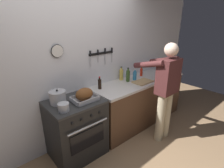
% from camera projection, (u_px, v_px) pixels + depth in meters
% --- Properties ---
extents(wall_back, '(6.00, 0.13, 2.60)m').
position_uv_depth(wall_back, '(73.00, 66.00, 2.70)').
color(wall_back, silver).
rests_on(wall_back, ground).
extents(counter_block, '(2.03, 0.65, 0.90)m').
position_uv_depth(counter_block, '(139.00, 101.00, 3.49)').
color(counter_block, brown).
rests_on(counter_block, ground).
extents(stove, '(0.76, 0.67, 0.90)m').
position_uv_depth(stove, '(76.00, 128.00, 2.61)').
color(stove, black).
rests_on(stove, ground).
extents(person_cook, '(0.51, 0.63, 1.66)m').
position_uv_depth(person_cook, '(166.00, 87.00, 2.82)').
color(person_cook, '#C6B793').
rests_on(person_cook, ground).
extents(roasting_pan, '(0.35, 0.26, 0.19)m').
position_uv_depth(roasting_pan, '(84.00, 95.00, 2.44)').
color(roasting_pan, '#B7B7BC').
rests_on(roasting_pan, stove).
extents(stock_pot, '(0.22, 0.22, 0.20)m').
position_uv_depth(stock_pot, '(58.00, 97.00, 2.37)').
color(stock_pot, '#B7B7BC').
rests_on(stock_pot, stove).
extents(saucepan, '(0.14, 0.14, 0.10)m').
position_uv_depth(saucepan, '(64.00, 107.00, 2.18)').
color(saucepan, '#B7B7BC').
rests_on(saucepan, stove).
extents(cutting_board, '(0.36, 0.24, 0.02)m').
position_uv_depth(cutting_board, '(143.00, 82.00, 3.18)').
color(cutting_board, tan).
rests_on(cutting_board, counter_block).
extents(bottle_dish_soap, '(0.07, 0.07, 0.21)m').
position_uv_depth(bottle_dish_soap, '(135.00, 75.00, 3.28)').
color(bottle_dish_soap, '#338CCC').
rests_on(bottle_dish_soap, counter_block).
extents(bottle_soy_sauce, '(0.06, 0.06, 0.21)m').
position_uv_depth(bottle_soy_sauce, '(100.00, 84.00, 2.86)').
color(bottle_soy_sauce, black).
rests_on(bottle_soy_sauce, counter_block).
extents(bottle_olive_oil, '(0.07, 0.07, 0.26)m').
position_uv_depth(bottle_olive_oil, '(128.00, 76.00, 3.19)').
color(bottle_olive_oil, '#385623').
rests_on(bottle_olive_oil, counter_block).
extents(bottle_cooking_oil, '(0.07, 0.07, 0.25)m').
position_uv_depth(bottle_cooking_oil, '(121.00, 74.00, 3.28)').
color(bottle_cooking_oil, gold).
rests_on(bottle_cooking_oil, counter_block).
extents(bottle_hot_sauce, '(0.05, 0.05, 0.20)m').
position_uv_depth(bottle_hot_sauce, '(141.00, 72.00, 3.51)').
color(bottle_hot_sauce, red).
rests_on(bottle_hot_sauce, counter_block).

